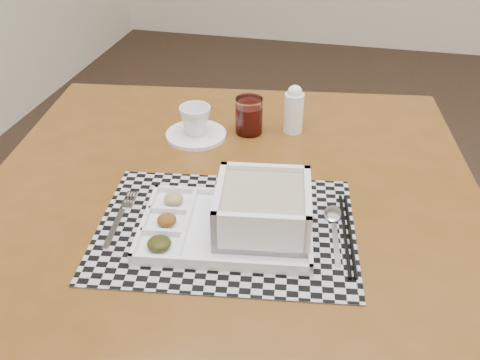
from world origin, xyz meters
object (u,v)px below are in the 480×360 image
cup (195,120)px  creamer_bottle (294,110)px  serving_tray (251,215)px  juice_glass (249,117)px  dining_table (230,223)px

cup → creamer_bottle: (0.23, 0.08, 0.01)m
cup → creamer_bottle: creamer_bottle is taller
serving_tray → juice_glass: bearing=102.7°
dining_table → juice_glass: (-0.02, 0.27, 0.12)m
dining_table → serving_tray: 0.18m
juice_glass → creamer_bottle: bearing=15.9°
dining_table → juice_glass: size_ratio=13.09×
cup → juice_glass: 0.13m
creamer_bottle → serving_tray: bearing=-92.7°
serving_tray → creamer_bottle: bearing=87.3°
cup → juice_glass: bearing=45.7°
serving_tray → creamer_bottle: creamer_bottle is taller
dining_table → cup: 0.29m
serving_tray → juice_glass: serving_tray is taller
serving_tray → cup: serving_tray is taller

